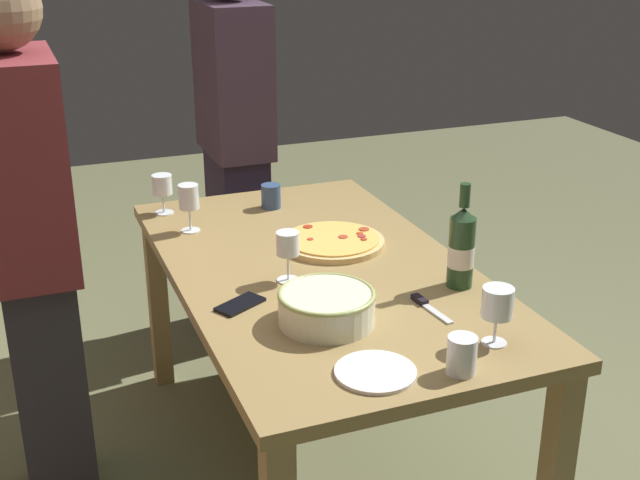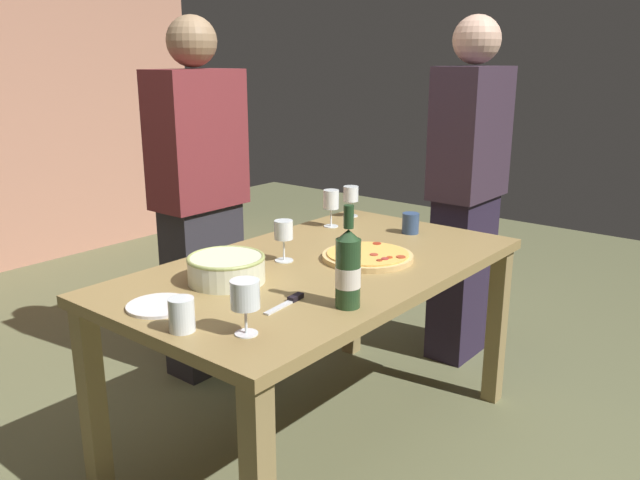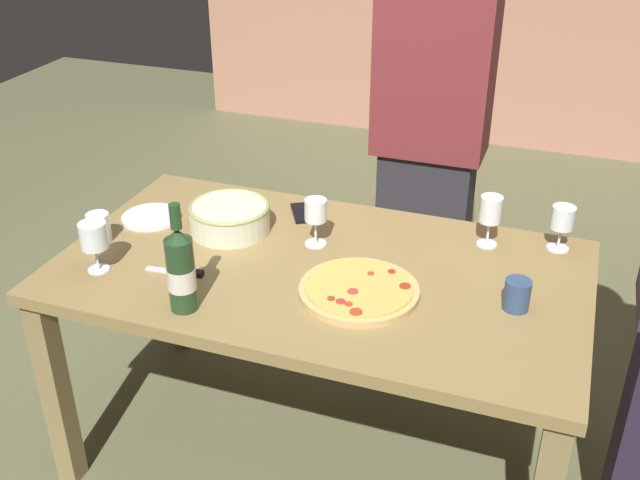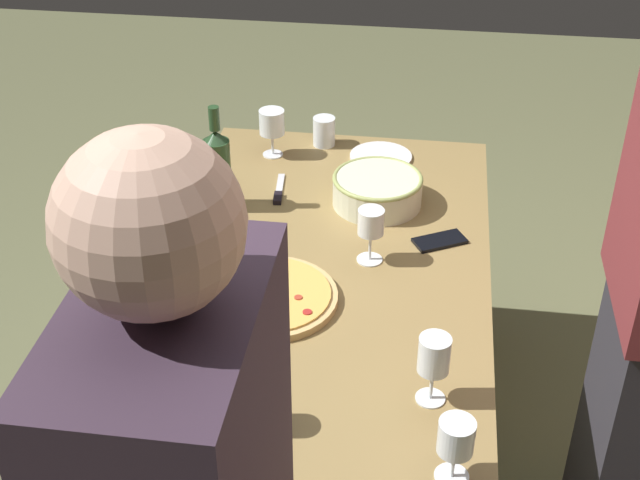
% 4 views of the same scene
% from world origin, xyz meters
% --- Properties ---
extents(ground_plane, '(8.00, 8.00, 0.00)m').
position_xyz_m(ground_plane, '(0.00, 0.00, 0.00)').
color(ground_plane, '#616342').
extents(dining_table, '(1.60, 0.90, 0.75)m').
position_xyz_m(dining_table, '(0.00, 0.00, 0.66)').
color(dining_table, olive).
rests_on(dining_table, ground).
extents(pizza, '(0.35, 0.35, 0.03)m').
position_xyz_m(pizza, '(0.16, -0.11, 0.76)').
color(pizza, tan).
rests_on(pizza, dining_table).
extents(serving_bowl, '(0.27, 0.27, 0.09)m').
position_xyz_m(serving_bowl, '(-0.36, 0.12, 0.80)').
color(serving_bowl, beige).
rests_on(serving_bowl, dining_table).
extents(wine_bottle, '(0.08, 0.08, 0.32)m').
position_xyz_m(wine_bottle, '(-0.28, -0.34, 0.87)').
color(wine_bottle, '#234022').
rests_on(wine_bottle, dining_table).
extents(wine_glass_near_pizza, '(0.07, 0.07, 0.16)m').
position_xyz_m(wine_glass_near_pizza, '(-0.06, 0.13, 0.86)').
color(wine_glass_near_pizza, white).
rests_on(wine_glass_near_pizza, dining_table).
extents(wine_glass_by_bottle, '(0.07, 0.07, 0.15)m').
position_xyz_m(wine_glass_by_bottle, '(0.67, 0.36, 0.85)').
color(wine_glass_by_bottle, white).
rests_on(wine_glass_by_bottle, dining_table).
extents(wine_glass_far_left, '(0.08, 0.08, 0.16)m').
position_xyz_m(wine_glass_far_left, '(-0.62, -0.24, 0.86)').
color(wine_glass_far_left, white).
rests_on(wine_glass_far_left, dining_table).
extents(wine_glass_far_right, '(0.07, 0.07, 0.17)m').
position_xyz_m(wine_glass_far_right, '(0.46, 0.31, 0.87)').
color(wine_glass_far_right, white).
rests_on(wine_glass_far_right, dining_table).
extents(cup_amber, '(0.07, 0.07, 0.10)m').
position_xyz_m(cup_amber, '(-0.72, -0.09, 0.80)').
color(cup_amber, white).
rests_on(cup_amber, dining_table).
extents(cup_ceramic, '(0.07, 0.07, 0.09)m').
position_xyz_m(cup_ceramic, '(0.59, -0.03, 0.79)').
color(cup_ceramic, '#314870').
rests_on(cup_ceramic, dining_table).
extents(side_plate, '(0.20, 0.20, 0.01)m').
position_xyz_m(side_plate, '(-0.65, 0.11, 0.76)').
color(side_plate, white).
rests_on(side_plate, dining_table).
extents(cell_phone, '(0.13, 0.16, 0.01)m').
position_xyz_m(cell_phone, '(-0.17, 0.31, 0.76)').
color(cell_phone, black).
rests_on(cell_phone, dining_table).
extents(pizza_knife, '(0.18, 0.04, 0.02)m').
position_xyz_m(pizza_knife, '(-0.37, -0.18, 0.76)').
color(pizza_knife, silver).
rests_on(pizza_knife, dining_table).
extents(person_guest_left, '(0.42, 0.24, 1.67)m').
position_xyz_m(person_guest_left, '(0.15, 0.84, 0.85)').
color(person_guest_left, '#2B2930').
rests_on(person_guest_left, ground).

